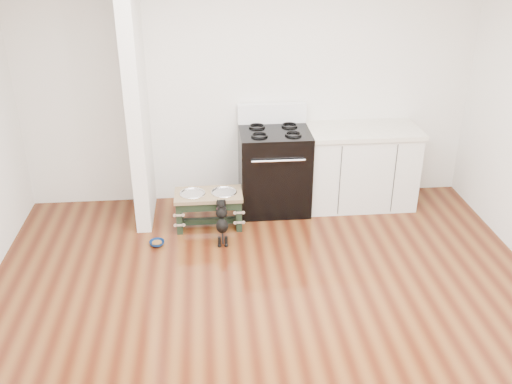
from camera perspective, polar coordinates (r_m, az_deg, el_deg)
name	(u,v)px	position (r m, az deg, el deg)	size (l,w,h in m)	color
ground	(275,332)	(4.71, 1.86, -13.78)	(5.00, 5.00, 0.00)	#3F170B
room_shell	(278,143)	(3.88, 2.21, 4.96)	(5.00, 5.00, 5.00)	silver
partition_wall	(136,97)	(5.97, -11.88, 9.26)	(0.15, 0.80, 2.70)	silver
oven_range	(274,169)	(6.32, 1.83, 2.35)	(0.76, 0.69, 1.14)	black
cabinet_run	(360,167)	(6.54, 10.37, 2.48)	(1.24, 0.64, 0.91)	silver
dog_feeder	(209,203)	(6.03, -4.75, -1.10)	(0.71, 0.38, 0.40)	black
puppy	(222,221)	(5.76, -3.43, -2.87)	(0.12, 0.36, 0.43)	black
floor_bowl	(157,243)	(5.86, -9.87, -5.07)	(0.16, 0.16, 0.05)	navy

